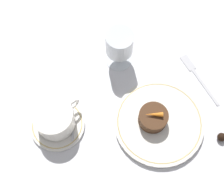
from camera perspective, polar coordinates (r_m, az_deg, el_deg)
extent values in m
plane|color=white|center=(0.82, 4.63, -4.25)|extent=(3.00, 3.00, 0.00)
cylinder|color=white|center=(0.81, 8.57, -4.84)|extent=(0.23, 0.23, 0.01)
torus|color=tan|center=(0.81, 8.62, -4.72)|extent=(0.22, 0.22, 0.00)
cylinder|color=white|center=(0.82, -9.92, -5.20)|extent=(0.14, 0.14, 0.01)
torus|color=tan|center=(0.81, -9.97, -5.12)|extent=(0.13, 0.13, 0.00)
cylinder|color=white|center=(0.78, -10.45, -4.14)|extent=(0.10, 0.10, 0.07)
cylinder|color=brown|center=(0.78, -10.51, -4.03)|extent=(0.08, 0.08, 0.05)
torus|color=white|center=(0.79, -7.09, -1.50)|extent=(0.04, 0.01, 0.04)
cube|color=silver|center=(0.81, -7.19, -4.96)|extent=(0.06, 0.08, 0.00)
ellipsoid|color=silver|center=(0.83, -7.15, -1.12)|extent=(0.03, 0.03, 0.00)
cylinder|color=silver|center=(0.88, 1.27, 6.66)|extent=(0.07, 0.07, 0.01)
cylinder|color=silver|center=(0.86, 1.30, 7.55)|extent=(0.01, 0.01, 0.05)
cylinder|color=silver|center=(0.81, 1.39, 9.60)|extent=(0.07, 0.07, 0.07)
cylinder|color=maroon|center=(0.82, 1.37, 9.12)|extent=(0.06, 0.06, 0.04)
cube|color=silver|center=(0.88, 16.71, 1.58)|extent=(0.03, 0.12, 0.01)
cube|color=silver|center=(0.91, 13.72, 5.95)|extent=(0.03, 0.05, 0.01)
cylinder|color=#4C2D19|center=(0.79, 7.51, -3.96)|extent=(0.07, 0.07, 0.04)
cone|color=orange|center=(0.77, 7.73, -3.37)|extent=(0.04, 0.04, 0.01)
sphere|color=black|center=(0.84, 19.42, -7.11)|extent=(0.02, 0.02, 0.02)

